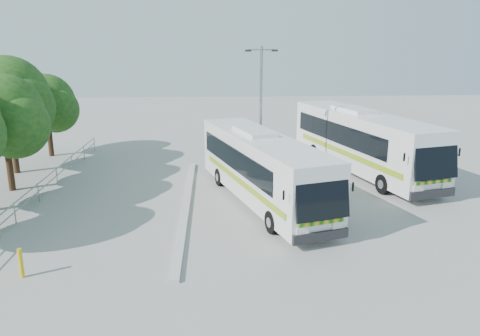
{
  "coord_description": "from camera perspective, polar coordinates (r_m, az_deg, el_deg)",
  "views": [
    {
      "loc": [
        -0.83,
        -20.68,
        8.13
      ],
      "look_at": [
        0.52,
        2.88,
        1.7
      ],
      "focal_mm": 35.0,
      "sensor_mm": 36.0,
      "label": 1
    }
  ],
  "objects": [
    {
      "name": "ground",
      "position": [
        22.24,
        -0.91,
        -6.2
      ],
      "size": [
        100.0,
        100.0,
        0.0
      ],
      "primitive_type": "plane",
      "color": "gray",
      "rests_on": "ground"
    },
    {
      "name": "coach_main",
      "position": [
        23.95,
        2.67,
        0.14
      ],
      "size": [
        6.0,
        12.65,
        3.46
      ],
      "rotation": [
        0.0,
        0.0,
        0.3
      ],
      "color": "silver",
      "rests_on": "ground"
    },
    {
      "name": "tree_far_d",
      "position": [
        32.18,
        -26.33,
        7.78
      ],
      "size": [
        5.62,
        5.3,
        7.33
      ],
      "color": "#382314",
      "rests_on": "ground"
    },
    {
      "name": "lamppost",
      "position": [
        28.11,
        2.56,
        7.45
      ],
      "size": [
        1.92,
        0.39,
        7.83
      ],
      "rotation": [
        0.0,
        0.0,
        0.11
      ],
      "color": "gray",
      "rests_on": "ground"
    },
    {
      "name": "bollard",
      "position": [
        18.52,
        -25.15,
        -10.45
      ],
      "size": [
        0.19,
        0.19,
        1.11
      ],
      "primitive_type": "cylinder",
      "rotation": [
        0.0,
        0.0,
        -0.25
      ],
      "color": "gold",
      "rests_on": "ground"
    },
    {
      "name": "tree_far_c",
      "position": [
        28.41,
        -26.81,
        5.78
      ],
      "size": [
        4.97,
        4.69,
        6.49
      ],
      "color": "#382314",
      "rests_on": "ground"
    },
    {
      "name": "tree_far_e",
      "position": [
        36.22,
        -22.46,
        7.38
      ],
      "size": [
        4.54,
        4.28,
        5.92
      ],
      "color": "#382314",
      "rests_on": "ground"
    },
    {
      "name": "kerb_divider",
      "position": [
        24.11,
        -6.6,
        -4.38
      ],
      "size": [
        0.4,
        16.0,
        0.15
      ],
      "primitive_type": "cube",
      "color": "#B2B2AD",
      "rests_on": "ground"
    },
    {
      "name": "coach_adjacent",
      "position": [
        30.51,
        14.63,
        3.27
      ],
      "size": [
        6.12,
        13.78,
        3.76
      ],
      "rotation": [
        0.0,
        0.0,
        0.26
      ],
      "color": "silver",
      "rests_on": "ground"
    },
    {
      "name": "railing",
      "position": [
        27.34,
        -22.73,
        -1.65
      ],
      "size": [
        0.06,
        22.0,
        1.0
      ],
      "color": "gray",
      "rests_on": "ground"
    }
  ]
}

